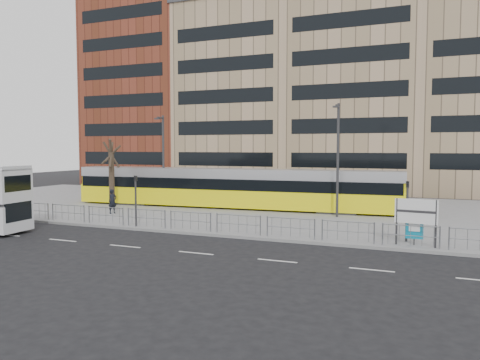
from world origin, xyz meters
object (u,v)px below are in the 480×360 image
at_px(station_sign, 416,214).
at_px(ad_panel, 414,227).
at_px(traffic_light_west, 136,194).
at_px(lamp_post_west, 163,156).
at_px(lamp_post_east, 338,155).
at_px(tram, 230,188).
at_px(traffic_light_east, 407,203).
at_px(bare_tree, 111,138).
at_px(pedestrian, 113,201).

bearing_deg(station_sign, ad_panel, 111.38).
height_order(traffic_light_west, lamp_post_west, lamp_post_west).
xyz_separation_m(lamp_post_west, lamp_post_east, (14.38, -0.80, 0.21)).
height_order(tram, traffic_light_east, tram).
distance_m(station_sign, traffic_light_east, 1.21).
bearing_deg(lamp_post_east, lamp_post_west, 176.80).
height_order(lamp_post_east, bare_tree, lamp_post_east).
bearing_deg(traffic_light_east, lamp_post_west, 155.58).
height_order(traffic_light_east, lamp_post_west, lamp_post_west).
bearing_deg(traffic_light_east, bare_tree, 164.76).
bearing_deg(tram, ad_panel, -37.86).
relative_size(ad_panel, bare_tree, 0.21).
bearing_deg(station_sign, lamp_post_east, 129.37).
bearing_deg(tram, lamp_post_west, -173.66).
distance_m(traffic_light_west, lamp_post_east, 13.80).
height_order(station_sign, traffic_light_west, traffic_light_west).
relative_size(pedestrian, traffic_light_west, 0.57).
height_order(pedestrian, traffic_light_east, traffic_light_east).
distance_m(station_sign, ad_panel, 0.73).
bearing_deg(tram, lamp_post_east, -14.58).
xyz_separation_m(ad_panel, traffic_light_west, (-15.90, -0.55, 1.06)).
bearing_deg(traffic_light_west, ad_panel, 11.57).
xyz_separation_m(tram, traffic_light_west, (-1.83, -10.23, 0.41)).
bearing_deg(lamp_post_west, pedestrian, -101.47).
bearing_deg(pedestrian, tram, -24.05).
height_order(pedestrian, traffic_light_west, traffic_light_west).
distance_m(ad_panel, lamp_post_east, 10.09).
xyz_separation_m(traffic_light_west, lamp_post_east, (10.64, 8.48, 2.30)).
height_order(ad_panel, bare_tree, bare_tree).
distance_m(ad_panel, traffic_light_east, 1.39).
distance_m(pedestrian, bare_tree, 5.70).
relative_size(pedestrian, bare_tree, 0.24).
height_order(tram, lamp_post_east, lamp_post_east).
xyz_separation_m(tram, lamp_post_east, (8.82, -1.75, 2.71)).
relative_size(station_sign, traffic_light_east, 0.74).
bearing_deg(lamp_post_east, pedestrian, -163.90).
height_order(tram, pedestrian, tram).
distance_m(ad_panel, bare_tree, 23.97).
height_order(station_sign, traffic_light_east, traffic_light_east).
bearing_deg(bare_tree, lamp_post_east, 6.15).
bearing_deg(bare_tree, ad_panel, -14.90).
height_order(tram, station_sign, tram).
xyz_separation_m(pedestrian, traffic_light_west, (4.81, -4.02, 1.09)).
bearing_deg(bare_tree, traffic_light_east, -13.23).
bearing_deg(bare_tree, traffic_light_west, -44.02).
distance_m(pedestrian, traffic_light_west, 6.36).
distance_m(traffic_light_east, lamp_post_east, 8.93).
xyz_separation_m(traffic_light_east, lamp_post_west, (-19.24, 7.93, 2.09)).
bearing_deg(traffic_light_east, pedestrian, 170.50).
bearing_deg(lamp_post_east, traffic_light_west, -141.47).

